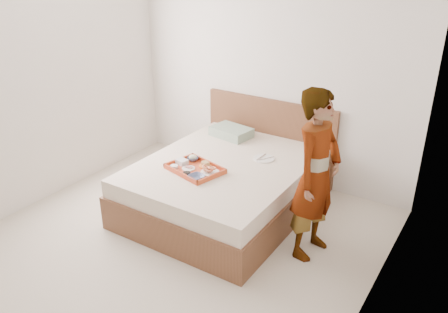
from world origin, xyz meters
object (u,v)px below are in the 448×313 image
person (316,176)px  tray (195,168)px  bed (225,185)px  dinner_plate (264,158)px

person → tray: bearing=101.6°
bed → dinner_plate: dinner_plate is taller
bed → dinner_plate: size_ratio=8.96×
dinner_plate → person: bearing=-33.7°
tray → dinner_plate: size_ratio=2.36×
bed → tray: (-0.15, -0.32, 0.29)m
bed → dinner_plate: (0.29, 0.29, 0.27)m
tray → dinner_plate: (0.44, 0.61, -0.02)m
dinner_plate → person: 0.96m
bed → tray: size_ratio=3.79×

